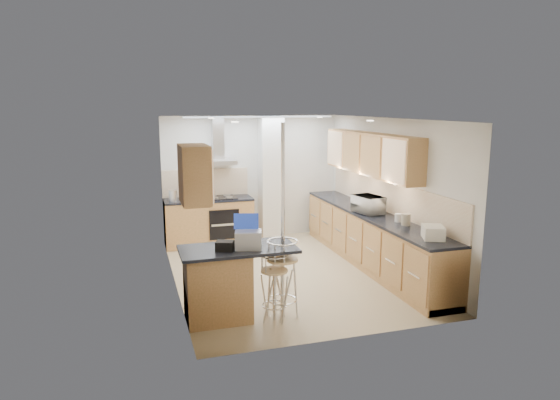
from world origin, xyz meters
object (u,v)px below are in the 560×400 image
object	(u,v)px
microwave	(368,205)
bar_stool_end	(282,279)
bar_stool_near	(274,287)
bread_bin	(433,232)
laptop	(248,240)

from	to	relation	value
microwave	bar_stool_end	bearing A→B (deg)	117.29
bar_stool_end	microwave	bearing A→B (deg)	-5.61
bar_stool_near	bar_stool_end	bearing A→B (deg)	30.38
bread_bin	bar_stool_near	bearing A→B (deg)	-158.78
bar_stool_near	bar_stool_end	size ratio (longest dim) A/B	0.85
laptop	bread_bin	bearing A→B (deg)	10.05
microwave	bar_stool_end	distance (m)	2.61
laptop	bread_bin	size ratio (longest dim) A/B	0.97
bar_stool_near	bread_bin	bearing A→B (deg)	0.07
laptop	bread_bin	distance (m)	2.54
bread_bin	bar_stool_end	bearing A→B (deg)	-160.75
laptop	bar_stool_end	world-z (taller)	laptop
laptop	bread_bin	xyz separation A→B (m)	(2.53, -0.21, -0.04)
laptop	bread_bin	world-z (taller)	laptop
microwave	laptop	world-z (taller)	microwave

